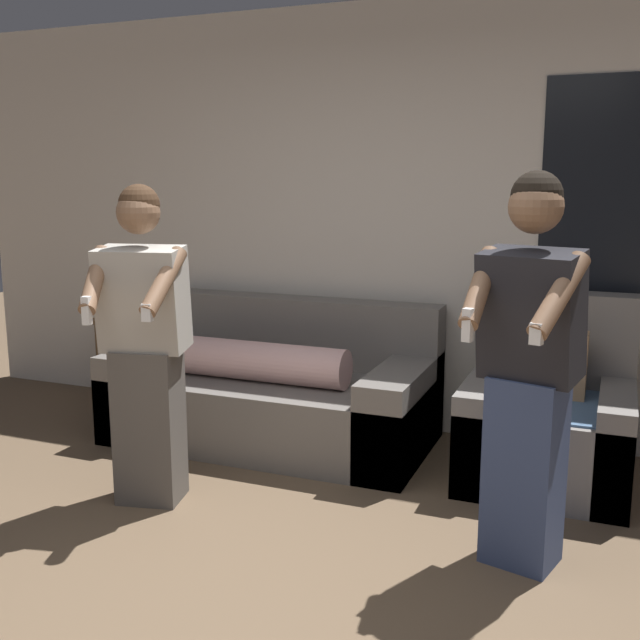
# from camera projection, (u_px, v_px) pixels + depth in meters

# --- Properties ---
(wall_back) EXTENTS (6.83, 0.07, 2.70)m
(wall_back) POSITION_uv_depth(u_px,v_px,m) (418.00, 222.00, 4.72)
(wall_back) COLOR silver
(wall_back) RESTS_ON ground_plane
(couch) EXTENTS (1.96, 0.99, 0.85)m
(couch) POSITION_uv_depth(u_px,v_px,m) (275.00, 392.00, 4.72)
(couch) COLOR slate
(couch) RESTS_ON ground_plane
(armchair) EXTENTS (0.87, 0.90, 0.99)m
(armchair) POSITION_uv_depth(u_px,v_px,m) (548.00, 420.00, 4.10)
(armchair) COLOR slate
(armchair) RESTS_ON ground_plane
(side_table) EXTENTS (0.40, 0.40, 0.80)m
(side_table) POSITION_uv_depth(u_px,v_px,m) (130.00, 333.00, 5.38)
(side_table) COLOR brown
(side_table) RESTS_ON ground_plane
(person_left) EXTENTS (0.49, 0.54, 1.60)m
(person_left) POSITION_uv_depth(u_px,v_px,m) (145.00, 347.00, 3.70)
(person_left) COLOR #56514C
(person_left) RESTS_ON ground_plane
(person_right) EXTENTS (0.47, 0.55, 1.66)m
(person_right) POSITION_uv_depth(u_px,v_px,m) (528.00, 371.00, 3.07)
(person_right) COLOR #384770
(person_right) RESTS_ON ground_plane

